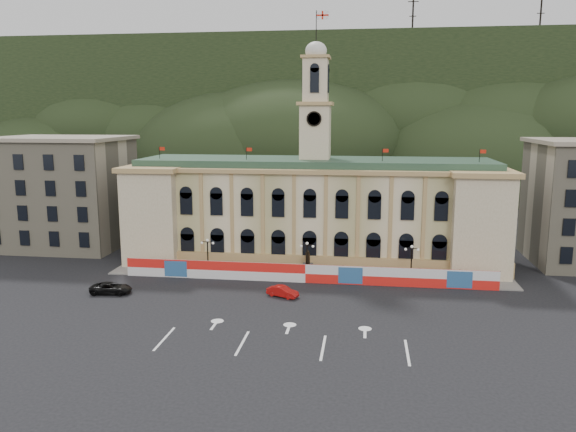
# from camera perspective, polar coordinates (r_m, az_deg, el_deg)

# --- Properties ---
(ground) EXTENTS (260.00, 260.00, 0.00)m
(ground) POSITION_cam_1_polar(r_m,az_deg,el_deg) (61.74, 0.25, -10.82)
(ground) COLOR black
(ground) RESTS_ON ground
(lane_markings) EXTENTS (26.00, 10.00, 0.02)m
(lane_markings) POSITION_cam_1_polar(r_m,az_deg,el_deg) (57.14, -0.44, -12.61)
(lane_markings) COLOR white
(lane_markings) RESTS_ON ground
(hill_ridge) EXTENTS (230.00, 80.00, 64.00)m
(hill_ridge) POSITION_cam_1_polar(r_m,az_deg,el_deg) (179.25, 5.54, 9.36)
(hill_ridge) COLOR black
(hill_ridge) RESTS_ON ground
(city_hall) EXTENTS (56.20, 17.60, 37.10)m
(city_hall) POSITION_cam_1_polar(r_m,az_deg,el_deg) (86.26, 2.70, 0.68)
(city_hall) COLOR beige
(city_hall) RESTS_ON ground
(side_building_left) EXTENTS (21.00, 17.00, 18.60)m
(side_building_left) POSITION_cam_1_polar(r_m,az_deg,el_deg) (102.37, -21.85, 2.31)
(side_building_left) COLOR tan
(side_building_left) RESTS_ON ground
(hoarding_fence) EXTENTS (50.00, 0.44, 2.50)m
(hoarding_fence) POSITION_cam_1_polar(r_m,az_deg,el_deg) (75.52, 1.83, -5.85)
(hoarding_fence) COLOR red
(hoarding_fence) RESTS_ON ground
(pavement) EXTENTS (56.00, 5.50, 0.16)m
(pavement) POSITION_cam_1_polar(r_m,az_deg,el_deg) (78.42, 1.99, -6.13)
(pavement) COLOR slate
(pavement) RESTS_ON ground
(statue) EXTENTS (1.40, 1.40, 3.72)m
(statue) POSITION_cam_1_polar(r_m,az_deg,el_deg) (78.35, 2.01, -5.30)
(statue) COLOR #595651
(statue) RESTS_ON ground
(lamp_left) EXTENTS (1.96, 0.44, 5.15)m
(lamp_left) POSITION_cam_1_polar(r_m,az_deg,el_deg) (79.52, -8.16, -3.76)
(lamp_left) COLOR black
(lamp_left) RESTS_ON ground
(lamp_center) EXTENTS (1.96, 0.44, 5.15)m
(lamp_center) POSITION_cam_1_polar(r_m,az_deg,el_deg) (76.90, 1.95, -4.15)
(lamp_center) COLOR black
(lamp_center) RESTS_ON ground
(lamp_right) EXTENTS (1.96, 0.44, 5.15)m
(lamp_right) POSITION_cam_1_polar(r_m,az_deg,el_deg) (76.78, 12.43, -4.41)
(lamp_right) COLOR black
(lamp_right) RESTS_ON ground
(red_sedan) EXTENTS (4.23, 5.00, 1.32)m
(red_sedan) POSITION_cam_1_polar(r_m,az_deg,el_deg) (69.92, -0.55, -7.69)
(red_sedan) COLOR #A60D0B
(red_sedan) RESTS_ON ground
(black_suv) EXTENTS (3.36, 5.58, 1.42)m
(black_suv) POSITION_cam_1_polar(r_m,az_deg,el_deg) (74.48, -17.54, -7.00)
(black_suv) COLOR black
(black_suv) RESTS_ON ground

